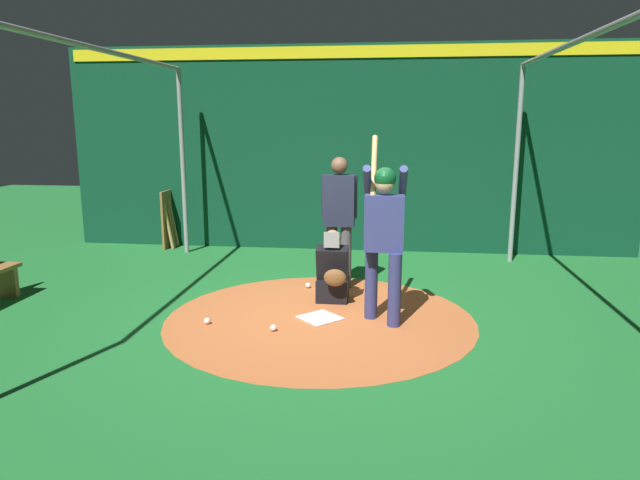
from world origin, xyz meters
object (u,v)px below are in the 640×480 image
Objects in this scene: home_plate at (320,318)px; umpire at (339,215)px; baseball_0 at (308,285)px; bat_rack at (170,220)px; baseball_2 at (273,328)px; batter at (384,229)px; catcher at (333,274)px; baseball_1 at (207,321)px.

umpire is (-1.33, 0.10, 1.02)m from home_plate.
home_plate is 1.27m from baseball_0.
bat_rack is (-3.59, -3.24, 0.49)m from home_plate.
umpire is at bearing 162.73° from baseball_2.
bat_rack is at bearing -145.68° from baseball_2.
batter reaches higher than baseball_2.
baseball_0 and baseball_2 have the same top height.
umpire is 1.73× the size of bat_rack.
bat_rack is 14.19× the size of baseball_2.
home_plate is 0.79m from catcher.
baseball_2 is (1.18, -0.54, -0.32)m from catcher.
batter reaches higher than umpire.
baseball_0 is 1.00× the size of baseball_1.
baseball_0 is (-1.23, -1.04, -1.05)m from batter.
home_plate is 1.31m from baseball_1.
catcher is 1.34m from baseball_2.
baseball_1 is (1.58, -0.94, 0.00)m from baseball_0.
baseball_0 is at bearing -165.39° from home_plate.
batter reaches higher than bat_rack.
catcher is 12.71× the size of baseball_0.
bat_rack is (-2.26, -3.34, -0.53)m from umpire.
bat_rack is (-2.89, -3.32, 0.13)m from catcher.
baseball_0 is 1.00× the size of baseball_2.
catcher is (-0.70, -0.65, -0.72)m from batter.
catcher is 12.71× the size of baseball_2.
baseball_2 is (1.71, -0.14, 0.00)m from baseball_0.
catcher is at bearing 173.56° from home_plate.
bat_rack is at bearing -124.12° from umpire.
batter is at bearing 40.32° from baseball_0.
home_plate is 1.30m from batter.
bat_rack is at bearing -132.17° from batter.
baseball_2 is (0.48, -1.19, -1.05)m from batter.
catcher is at bearing -1.81° from umpire.
baseball_1 is at bearing -80.04° from batter.
catcher reaches higher than baseball_2.
umpire is 24.56× the size of baseball_0.
batter is 2.27m from baseball_1.
home_plate is at bearing -90.29° from batter.
catcher is 0.90× the size of bat_rack.
bat_rack is 14.19× the size of baseball_0.
batter reaches higher than home_plate.
catcher reaches higher than baseball_1.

